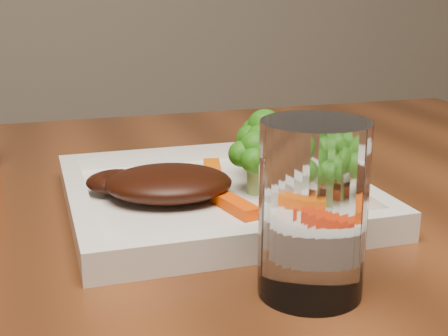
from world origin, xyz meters
name	(u,v)px	position (x,y,z in m)	size (l,w,h in m)	color
plate	(214,200)	(0.07, 0.18, 0.76)	(0.27, 0.27, 0.01)	white
steak	(169,183)	(0.02, 0.18, 0.78)	(0.12, 0.09, 0.03)	black
broccoli_0	(264,145)	(0.13, 0.22, 0.80)	(0.07, 0.07, 0.07)	#366F12
broccoli_1	(289,149)	(0.15, 0.20, 0.79)	(0.06, 0.06, 0.06)	#387814
broccoli_2	(295,166)	(0.14, 0.15, 0.79)	(0.05, 0.05, 0.06)	#336010
broccoli_3	(255,162)	(0.11, 0.17, 0.79)	(0.06, 0.06, 0.06)	#187313
carrot_0	(296,212)	(0.12, 0.10, 0.77)	(0.06, 0.02, 0.01)	red
carrot_1	(332,196)	(0.16, 0.13, 0.77)	(0.06, 0.02, 0.01)	#FF5E04
carrot_2	(235,205)	(0.07, 0.13, 0.77)	(0.06, 0.02, 0.01)	#E94303
carrot_3	(291,170)	(0.16, 0.22, 0.77)	(0.05, 0.01, 0.01)	#C94C03
carrot_4	(213,171)	(0.08, 0.24, 0.77)	(0.06, 0.02, 0.01)	#E55E03
carrot_5	(287,185)	(0.14, 0.17, 0.77)	(0.06, 0.02, 0.01)	#FF3D04
carrot_6	(275,181)	(0.13, 0.19, 0.77)	(0.05, 0.01, 0.01)	#E94A03
drinking_glass	(313,210)	(0.08, 0.00, 0.81)	(0.07, 0.07, 0.12)	silver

